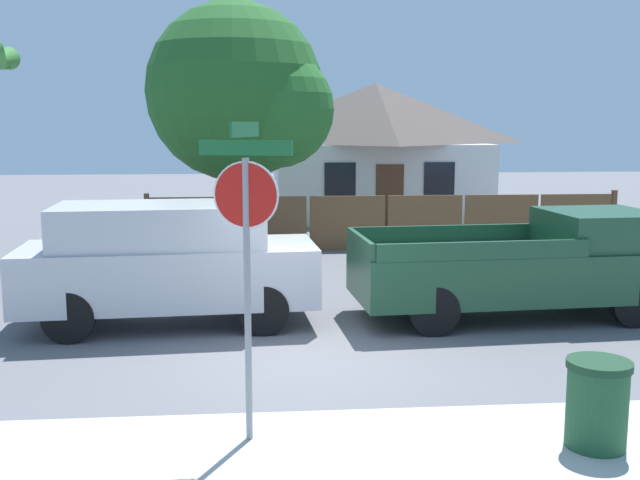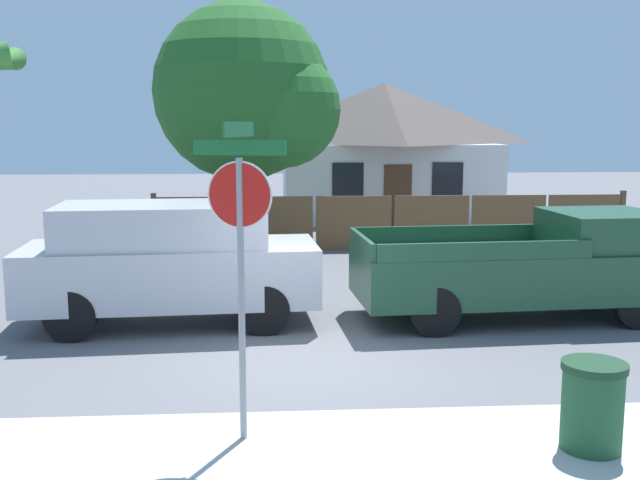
% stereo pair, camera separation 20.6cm
% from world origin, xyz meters
% --- Properties ---
extents(ground_plane, '(80.00, 80.00, 0.00)m').
position_xyz_m(ground_plane, '(0.00, 0.00, 0.00)').
color(ground_plane, slate).
extents(sidewalk_strip, '(36.00, 3.20, 0.01)m').
position_xyz_m(sidewalk_strip, '(0.00, -3.60, 0.00)').
color(sidewalk_strip, beige).
rests_on(sidewalk_strip, ground).
extents(wooden_fence, '(12.50, 0.12, 1.53)m').
position_xyz_m(wooden_fence, '(2.66, 9.08, 0.72)').
color(wooden_fence, brown).
rests_on(wooden_fence, ground).
extents(house, '(7.72, 6.63, 4.71)m').
position_xyz_m(house, '(3.53, 16.58, 2.45)').
color(house, white).
rests_on(house, ground).
extents(oak_tree, '(4.94, 4.70, 6.48)m').
position_xyz_m(oak_tree, '(-1.05, 9.95, 4.02)').
color(oak_tree, brown).
rests_on(oak_tree, ground).
extents(red_suv, '(4.86, 2.19, 2.00)m').
position_xyz_m(red_suv, '(-2.20, 1.96, 1.08)').
color(red_suv, '#B7B7BC').
rests_on(red_suv, ground).
extents(orange_pickup, '(5.58, 2.35, 1.81)m').
position_xyz_m(orange_pickup, '(3.87, 1.98, 0.90)').
color(orange_pickup, '#1E472D').
rests_on(orange_pickup, ground).
extents(stop_sign, '(0.93, 0.84, 3.30)m').
position_xyz_m(stop_sign, '(-0.84, -2.70, 2.24)').
color(stop_sign, gray).
rests_on(stop_sign, ground).
extents(trash_bin, '(0.65, 0.65, 0.92)m').
position_xyz_m(trash_bin, '(2.70, -3.20, 0.46)').
color(trash_bin, '#1E4C2D').
rests_on(trash_bin, ground).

